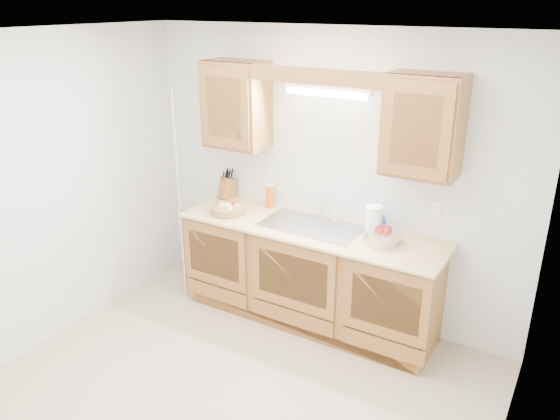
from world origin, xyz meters
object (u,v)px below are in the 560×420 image
Objects in this scene: fruit_basket at (228,208)px; paper_towel at (373,223)px; knife_block at (227,187)px; apple_bowl at (382,235)px.

paper_towel is at bearing 5.32° from fruit_basket.
fruit_basket is at bearing -174.68° from paper_towel.
paper_towel reaches higher than fruit_basket.
fruit_basket is 1.33m from paper_towel.
knife_block reaches higher than fruit_basket.
fruit_basket is 1.02× the size of apple_bowl.
knife_block is 0.82× the size of apple_bowl.
fruit_basket is at bearing -33.31° from knife_block.
knife_block is 1.57m from paper_towel.
apple_bowl is (1.65, -0.21, -0.05)m from knife_block.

